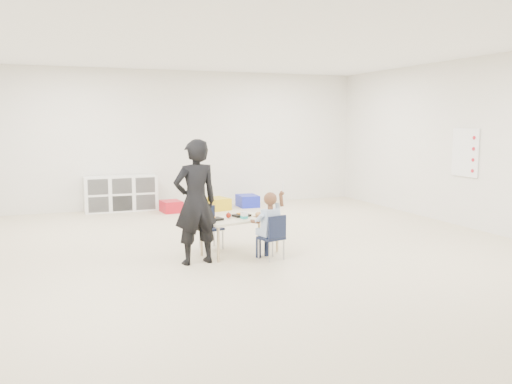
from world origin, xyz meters
name	(u,v)px	position (x,y,z in m)	size (l,w,h in m)	color
room	(255,150)	(0.00, 0.00, 1.40)	(9.00, 9.02, 2.80)	beige
table	(240,235)	(-0.16, 0.14, 0.25)	(1.17, 0.80, 0.49)	#F4E5C3
chair_near	(271,237)	(0.11, -0.29, 0.29)	(0.28, 0.27, 0.59)	black
chair_far	(211,228)	(-0.44, 0.57, 0.29)	(0.28, 0.27, 0.59)	black
child	(271,224)	(0.11, -0.29, 0.46)	(0.39, 0.39, 0.92)	#B9D1FB
lunch_tray_near	(241,215)	(-0.11, 0.24, 0.50)	(0.22, 0.16, 0.03)	black
lunch_tray_far	(214,219)	(-0.54, 0.10, 0.50)	(0.22, 0.16, 0.03)	black
milk_carton	(244,215)	(-0.14, 0.04, 0.54)	(0.07, 0.07, 0.10)	white
bread_roll	(258,214)	(0.10, 0.14, 0.52)	(0.09, 0.09, 0.07)	#B57F4A
apple_near	(229,215)	(-0.31, 0.19, 0.53)	(0.07, 0.07, 0.07)	maroon
apple_far	(210,220)	(-0.63, -0.04, 0.53)	(0.07, 0.07, 0.07)	maroon
cubby_shelf	(121,193)	(-1.20, 4.28, 0.35)	(1.40, 0.40, 0.70)	white
rules_poster	(465,152)	(3.98, 0.60, 1.25)	(0.02, 0.60, 0.80)	white
adult	(196,202)	(-0.84, -0.13, 0.78)	(0.57, 0.37, 1.55)	black
bin_red	(171,206)	(-0.31, 3.79, 0.11)	(0.36, 0.46, 0.23)	red
bin_yellow	(217,204)	(0.62, 3.75, 0.12)	(0.38, 0.49, 0.24)	gold
bin_blue	(248,201)	(1.33, 3.90, 0.12)	(0.39, 0.50, 0.24)	#1723B0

